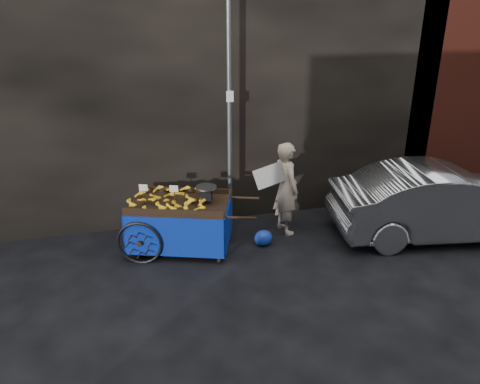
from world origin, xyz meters
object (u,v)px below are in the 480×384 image
object	(u,v)px
vendor	(286,188)
plastic_bag	(263,238)
banana_cart	(176,208)
parked_car	(444,202)

from	to	relation	value
vendor	plastic_bag	distance (m)	0.97
plastic_bag	vendor	bearing A→B (deg)	39.23
banana_cart	vendor	world-z (taller)	vendor
vendor	plastic_bag	xyz separation A→B (m)	(-0.52, -0.43, -0.70)
plastic_bag	parked_car	distance (m)	3.21
banana_cart	plastic_bag	size ratio (longest dim) A/B	7.73
vendor	plastic_bag	bearing A→B (deg)	116.86
vendor	parked_car	bearing A→B (deg)	-119.52
banana_cart	plastic_bag	world-z (taller)	banana_cart
banana_cart	parked_car	world-z (taller)	parked_car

